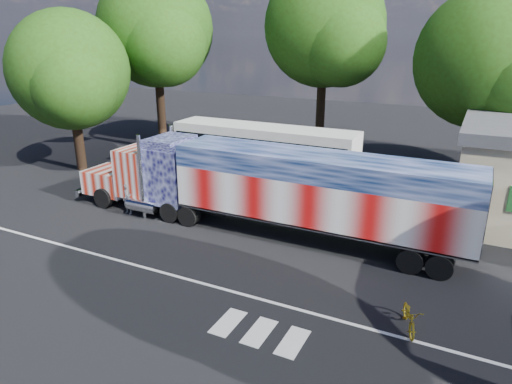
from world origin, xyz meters
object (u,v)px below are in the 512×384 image
at_px(coach_bus, 264,153).
at_px(tree_ne_a, 488,60).
at_px(semi_truck, 267,187).
at_px(tree_nw_a, 157,30).
at_px(tree_n_mid, 326,27).
at_px(woman, 127,199).
at_px(bicycle, 409,317).
at_px(tree_w_a, 71,71).

relative_size(coach_bus, tree_ne_a, 1.02).
relative_size(semi_truck, tree_nw_a, 1.50).
xyz_separation_m(coach_bus, tree_n_mid, (1.15, 8.49, 7.99)).
bearing_deg(coach_bus, tree_n_mid, 82.31).
height_order(coach_bus, woman, coach_bus).
xyz_separation_m(semi_truck, tree_ne_a, (8.75, 13.88, 5.51)).
relative_size(semi_truck, woman, 12.23).
bearing_deg(semi_truck, tree_n_mid, 99.39).
height_order(bicycle, tree_ne_a, tree_ne_a).
xyz_separation_m(woman, tree_n_mid, (5.14, 17.43, 9.00)).
relative_size(semi_truck, tree_n_mid, 1.48).
height_order(coach_bus, tree_ne_a, tree_ne_a).
xyz_separation_m(tree_n_mid, tree_ne_a, (11.43, -2.29, -2.01)).
distance_m(semi_truck, tree_nw_a, 20.41).
bearing_deg(tree_nw_a, tree_w_a, -102.09).
distance_m(semi_truck, bicycle, 9.48).
height_order(semi_truck, coach_bus, semi_truck).
bearing_deg(bicycle, tree_w_a, 140.86).
height_order(coach_bus, tree_nw_a, tree_nw_a).
relative_size(bicycle, tree_ne_a, 0.15).
bearing_deg(tree_n_mid, tree_nw_a, -159.83).
relative_size(tree_nw_a, tree_ne_a, 1.16).
relative_size(woman, tree_ne_a, 0.14).
bearing_deg(semi_truck, tree_ne_a, 57.77).
distance_m(woman, bicycle, 16.03).
distance_m(tree_n_mid, tree_ne_a, 11.83).
height_order(bicycle, tree_n_mid, tree_n_mid).
bearing_deg(tree_n_mid, tree_w_a, -139.14).
height_order(semi_truck, woman, semi_truck).
height_order(woman, tree_nw_a, tree_nw_a).
xyz_separation_m(woman, bicycle, (15.54, -3.91, -0.40)).
bearing_deg(tree_w_a, tree_ne_a, 21.17).
bearing_deg(woman, tree_n_mid, 80.20).
relative_size(tree_w_a, tree_nw_a, 0.78).
bearing_deg(tree_n_mid, coach_bus, -97.69).
bearing_deg(tree_nw_a, woman, -60.47).
relative_size(semi_truck, tree_ne_a, 1.74).
xyz_separation_m(coach_bus, tree_nw_a, (-11.28, 3.92, 7.79)).
relative_size(coach_bus, tree_nw_a, 0.88).
bearing_deg(tree_ne_a, tree_nw_a, -174.55).
bearing_deg(coach_bus, bicycle, -48.06).
bearing_deg(semi_truck, bicycle, -33.78).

